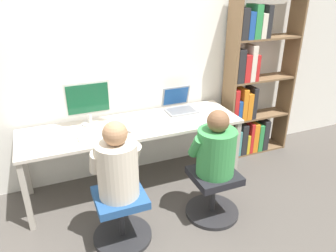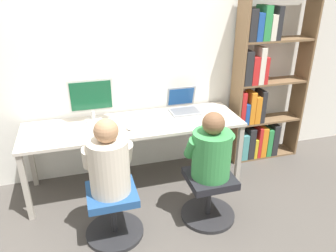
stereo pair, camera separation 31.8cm
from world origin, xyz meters
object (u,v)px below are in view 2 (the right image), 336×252
(desktop_monitor, at_px, (91,99))
(person_at_laptop, at_px, (212,150))
(office_chair_left, at_px, (113,212))
(laptop, at_px, (184,106))
(keyboard, at_px, (100,132))
(bookshelf, at_px, (261,91))
(person_at_monitor, at_px, (109,162))
(office_chair_right, at_px, (209,195))

(desktop_monitor, height_order, person_at_laptop, desktop_monitor)
(office_chair_left, xyz_separation_m, person_at_laptop, (0.90, -0.01, 0.48))
(laptop, relative_size, office_chair_left, 0.63)
(keyboard, xyz_separation_m, bookshelf, (1.91, 0.31, 0.14))
(person_at_monitor, bearing_deg, desktop_monitor, 93.22)
(desktop_monitor, bearing_deg, person_at_laptop, -43.95)
(desktop_monitor, relative_size, keyboard, 1.10)
(laptop, bearing_deg, keyboard, -161.32)
(person_at_laptop, bearing_deg, bookshelf, 41.98)
(keyboard, xyz_separation_m, person_at_monitor, (0.01, -0.57, -0.00))
(laptop, xyz_separation_m, bookshelf, (0.95, -0.01, 0.10))
(desktop_monitor, distance_m, person_at_laptop, 1.34)
(keyboard, relative_size, person_at_laptop, 0.67)
(office_chair_right, relative_size, person_at_laptop, 0.84)
(laptop, xyz_separation_m, person_at_laptop, (-0.05, -0.91, -0.07))
(laptop, xyz_separation_m, person_at_monitor, (-0.94, -0.89, -0.04))
(person_at_laptop, bearing_deg, person_at_monitor, 179.07)
(keyboard, bearing_deg, person_at_laptop, -32.77)
(office_chair_right, bearing_deg, person_at_monitor, 178.79)
(keyboard, distance_m, bookshelf, 1.94)
(office_chair_left, bearing_deg, office_chair_right, -0.91)
(office_chair_right, bearing_deg, keyboard, 147.03)
(person_at_monitor, bearing_deg, person_at_laptop, -0.93)
(laptop, height_order, person_at_monitor, person_at_monitor)
(office_chair_right, height_order, bookshelf, bookshelf)
(keyboard, height_order, person_at_laptop, person_at_laptop)
(desktop_monitor, height_order, laptop, desktop_monitor)
(person_at_laptop, bearing_deg, laptop, 86.96)
(office_chair_left, bearing_deg, laptop, 43.61)
(office_chair_right, bearing_deg, office_chair_left, 179.09)
(desktop_monitor, distance_m, laptop, 1.01)
(laptop, bearing_deg, bookshelf, -0.72)
(bookshelf, bearing_deg, desktop_monitor, 179.55)
(person_at_laptop, bearing_deg, office_chair_right, -90.00)
(desktop_monitor, bearing_deg, keyboard, -83.53)
(office_chair_left, xyz_separation_m, office_chair_right, (0.90, -0.01, 0.00))
(keyboard, xyz_separation_m, office_chair_left, (0.01, -0.58, -0.50))
(laptop, distance_m, bookshelf, 0.95)
(keyboard, bearing_deg, office_chair_left, -88.67)
(office_chair_left, bearing_deg, bookshelf, 25.12)
(laptop, distance_m, office_chair_right, 1.06)
(laptop, relative_size, bookshelf, 0.17)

